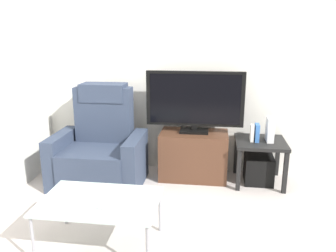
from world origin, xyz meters
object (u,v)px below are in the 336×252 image
object	(u,v)px
book_leftmost	(252,133)
game_console	(270,129)
subwoofer_box	(259,169)
cell_phone	(104,204)
side_table	(260,148)
book_middle	(257,133)
coffee_table	(100,203)
television	(195,101)
tv_stand	(194,155)
recliner_armchair	(100,150)

from	to	relation	value
book_leftmost	game_console	world-z (taller)	game_console
subwoofer_box	cell_phone	xyz separation A→B (m)	(-1.30, -1.46, 0.25)
side_table	book_middle	world-z (taller)	book_middle
coffee_table	book_middle	bearing A→B (deg)	46.25
side_table	book_leftmost	bearing A→B (deg)	-168.69
side_table	cell_phone	xyz separation A→B (m)	(-1.30, -1.46, -0.01)
television	book_middle	world-z (taller)	television
tv_stand	subwoofer_box	bearing A→B (deg)	-3.64
television	subwoofer_box	distance (m)	1.05
book_middle	book_leftmost	bearing A→B (deg)	180.00
tv_stand	cell_phone	xyz separation A→B (m)	(-0.57, -1.50, 0.13)
recliner_armchair	book_middle	size ratio (longest dim) A/B	5.68
game_console	recliner_armchair	bearing A→B (deg)	-173.55
book_middle	tv_stand	bearing A→B (deg)	174.43
tv_stand	book_middle	distance (m)	0.75
recliner_armchair	book_leftmost	world-z (taller)	recliner_armchair
book_leftmost	coffee_table	xyz separation A→B (m)	(-1.26, -1.37, -0.21)
recliner_armchair	coffee_table	bearing A→B (deg)	-67.77
game_console	coffee_table	distance (m)	2.03
cell_phone	book_leftmost	bearing A→B (deg)	67.25
tv_stand	cell_phone	size ratio (longest dim) A/B	5.06
side_table	cell_phone	distance (m)	1.95
side_table	coffee_table	bearing A→B (deg)	-134.38
game_console	television	bearing A→B (deg)	176.14
side_table	subwoofer_box	world-z (taller)	side_table
recliner_armchair	book_middle	bearing A→B (deg)	9.61
subwoofer_box	book_middle	world-z (taller)	book_middle
television	subwoofer_box	xyz separation A→B (m)	(0.73, -0.07, -0.75)
book_middle	coffee_table	bearing A→B (deg)	-133.75
book_leftmost	coffee_table	size ratio (longest dim) A/B	0.20
television	cell_phone	world-z (taller)	television
television	cell_phone	bearing A→B (deg)	-110.52
game_console	book_middle	bearing A→B (deg)	-167.78
cell_phone	television	bearing A→B (deg)	86.64
television	game_console	size ratio (longest dim) A/B	4.21
book_leftmost	game_console	bearing A→B (deg)	8.97
subwoofer_box	tv_stand	bearing A→B (deg)	176.36
book_middle	game_console	xyz separation A→B (m)	(0.14, 0.03, 0.03)
television	book_middle	distance (m)	0.76
side_table	cell_phone	size ratio (longest dim) A/B	3.60
subwoofer_box	game_console	bearing A→B (deg)	6.34
television	side_table	distance (m)	0.88
subwoofer_box	game_console	xyz separation A→B (m)	(0.09, 0.01, 0.46)
subwoofer_box	coffee_table	xyz separation A→B (m)	(-1.36, -1.39, 0.22)
tv_stand	side_table	world-z (taller)	tv_stand
recliner_armchair	cell_phone	world-z (taller)	recliner_armchair
coffee_table	cell_phone	size ratio (longest dim) A/B	6.00
recliner_armchair	coffee_table	distance (m)	1.25
tv_stand	television	world-z (taller)	television
television	recliner_armchair	size ratio (longest dim) A/B	1.00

